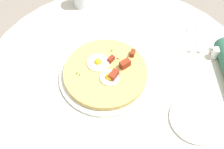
% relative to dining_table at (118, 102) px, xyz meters
% --- Properties ---
extents(ground_plane, '(6.00, 6.00, 0.00)m').
position_rel_dining_table_xyz_m(ground_plane, '(0.00, 0.00, -0.55)').
color(ground_plane, gray).
extents(dining_table, '(1.03, 1.03, 0.72)m').
position_rel_dining_table_xyz_m(dining_table, '(0.00, 0.00, 0.00)').
color(dining_table, beige).
rests_on(dining_table, ground_plane).
extents(pizza_plate, '(0.34, 0.34, 0.01)m').
position_rel_dining_table_xyz_m(pizza_plate, '(0.03, -0.04, 0.18)').
color(pizza_plate, silver).
rests_on(pizza_plate, dining_table).
extents(breakfast_pizza, '(0.30, 0.30, 0.05)m').
position_rel_dining_table_xyz_m(breakfast_pizza, '(0.03, -0.04, 0.20)').
color(breakfast_pizza, tan).
rests_on(breakfast_pizza, pizza_plate).
extents(bread_plate, '(0.18, 0.18, 0.01)m').
position_rel_dining_table_xyz_m(bread_plate, '(-0.08, 0.29, 0.18)').
color(bread_plate, silver).
rests_on(bread_plate, dining_table).
extents(napkin, '(0.22, 0.22, 0.00)m').
position_rel_dining_table_xyz_m(napkin, '(-0.37, 0.04, 0.17)').
color(napkin, white).
rests_on(napkin, dining_table).
extents(fork, '(0.14, 0.13, 0.00)m').
position_rel_dining_table_xyz_m(fork, '(-0.36, 0.03, 0.18)').
color(fork, silver).
rests_on(fork, napkin).
extents(knife, '(0.14, 0.13, 0.00)m').
position_rel_dining_table_xyz_m(knife, '(-0.38, 0.06, 0.18)').
color(knife, silver).
rests_on(knife, napkin).
extents(salt_shaker, '(0.03, 0.03, 0.05)m').
position_rel_dining_table_xyz_m(salt_shaker, '(-0.34, 0.17, 0.19)').
color(salt_shaker, white).
rests_on(salt_shaker, dining_table).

